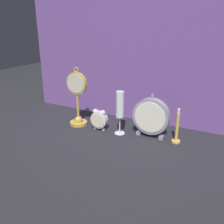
{
  "coord_description": "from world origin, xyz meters",
  "views": [
    {
      "loc": [
        0.54,
        -0.96,
        0.54
      ],
      "look_at": [
        0.0,
        0.08,
        0.12
      ],
      "focal_mm": 40.0,
      "sensor_mm": 36.0,
      "label": 1
    }
  ],
  "objects_px": {
    "champagne_flute": "(120,107)",
    "brass_candlestick": "(177,131)",
    "alarm_clock_twin_bell": "(99,119)",
    "mantel_clock_silver": "(151,117)",
    "pocket_watch_on_stand": "(77,101)"
  },
  "relations": [
    {
      "from": "alarm_clock_twin_bell",
      "to": "champagne_flute",
      "type": "height_order",
      "value": "champagne_flute"
    },
    {
      "from": "champagne_flute",
      "to": "brass_candlestick",
      "type": "xyz_separation_m",
      "value": [
        0.28,
        0.03,
        -0.08
      ]
    },
    {
      "from": "pocket_watch_on_stand",
      "to": "champagne_flute",
      "type": "bearing_deg",
      "value": -0.56
    },
    {
      "from": "pocket_watch_on_stand",
      "to": "alarm_clock_twin_bell",
      "type": "bearing_deg",
      "value": -3.67
    },
    {
      "from": "champagne_flute",
      "to": "brass_candlestick",
      "type": "height_order",
      "value": "champagne_flute"
    },
    {
      "from": "champagne_flute",
      "to": "brass_candlestick",
      "type": "relative_size",
      "value": 1.32
    },
    {
      "from": "pocket_watch_on_stand",
      "to": "alarm_clock_twin_bell",
      "type": "xyz_separation_m",
      "value": [
        0.14,
        -0.01,
        -0.08
      ]
    },
    {
      "from": "alarm_clock_twin_bell",
      "to": "mantel_clock_silver",
      "type": "xyz_separation_m",
      "value": [
        0.27,
        0.04,
        0.04
      ]
    },
    {
      "from": "mantel_clock_silver",
      "to": "brass_candlestick",
      "type": "height_order",
      "value": "mantel_clock_silver"
    },
    {
      "from": "pocket_watch_on_stand",
      "to": "mantel_clock_silver",
      "type": "relative_size",
      "value": 1.47
    },
    {
      "from": "alarm_clock_twin_bell",
      "to": "mantel_clock_silver",
      "type": "relative_size",
      "value": 0.52
    },
    {
      "from": "mantel_clock_silver",
      "to": "pocket_watch_on_stand",
      "type": "bearing_deg",
      "value": -175.25
    },
    {
      "from": "alarm_clock_twin_bell",
      "to": "champagne_flute",
      "type": "distance_m",
      "value": 0.14
    },
    {
      "from": "alarm_clock_twin_bell",
      "to": "brass_candlestick",
      "type": "height_order",
      "value": "brass_candlestick"
    },
    {
      "from": "alarm_clock_twin_bell",
      "to": "brass_candlestick",
      "type": "distance_m",
      "value": 0.4
    }
  ]
}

